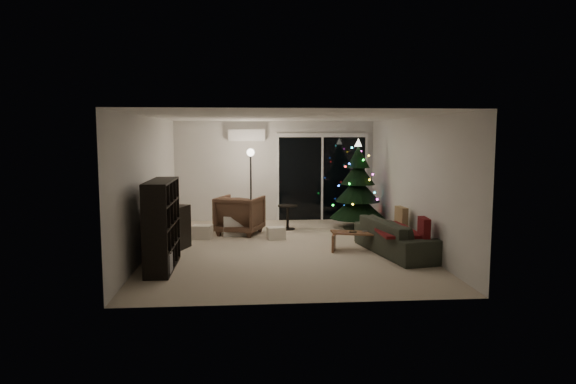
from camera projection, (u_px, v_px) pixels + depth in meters
name	position (u px, v px, depth m)	size (l,w,h in m)	color
room	(300.00, 187.00, 11.25)	(6.50, 7.51, 2.60)	beige
bookshelf	(151.00, 225.00, 8.27)	(0.37, 1.44, 1.44)	black
media_cabinet	(163.00, 231.00, 9.41)	(0.49, 1.31, 0.82)	black
stereo	(162.00, 204.00, 9.36)	(0.42, 0.49, 0.18)	black
armchair	(240.00, 215.00, 11.23)	(0.90, 0.92, 0.84)	brown
ottoman	(235.00, 225.00, 11.13)	(0.48, 0.48, 0.43)	silver
cardboard_box_a	(203.00, 232.00, 10.73)	(0.40, 0.30, 0.28)	silver
cardboard_box_b	(276.00, 233.00, 10.67)	(0.36, 0.27, 0.25)	silver
side_table	(288.00, 217.00, 11.77)	(0.45, 0.45, 0.56)	black
floor_lamp	(251.00, 190.00, 11.94)	(0.29, 0.29, 1.79)	black
sofa	(398.00, 237.00, 9.37)	(2.12, 0.83, 0.62)	black
sofa_throw	(393.00, 229.00, 9.35)	(0.66, 1.53, 0.05)	#590A0B
cushion_a	(401.00, 217.00, 10.01)	(0.12, 0.41, 0.41)	#A08957
cushion_b	(424.00, 230.00, 8.72)	(0.12, 0.41, 0.41)	#590A0B
coffee_table	(361.00, 241.00, 9.64)	(1.09, 0.38, 0.34)	brown
remote_a	(353.00, 232.00, 9.60)	(0.14, 0.04, 0.02)	black
remote_b	(365.00, 231.00, 9.67)	(0.13, 0.04, 0.02)	slate
christmas_tree	(358.00, 184.00, 11.84)	(1.28, 1.28, 2.07)	black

